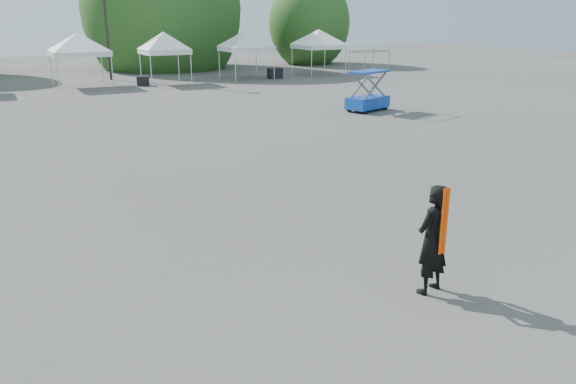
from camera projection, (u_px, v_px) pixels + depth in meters
name	position (u px, v px, depth m)	size (l,w,h in m)	color
ground	(294.00, 246.00, 11.17)	(120.00, 120.00, 0.00)	#474442
tree_mid_e	(162.00, 9.00, 46.49)	(5.12, 5.12, 7.79)	#382314
tree_far_e	(309.00, 23.00, 51.06)	(3.84, 3.84, 5.84)	#382314
tent_e	(78.00, 37.00, 34.54)	(4.75, 4.75, 3.88)	silver
tent_f	(163.00, 36.00, 36.21)	(4.00, 4.00, 3.88)	silver
tent_g	(246.00, 34.00, 39.05)	(4.43, 4.43, 3.88)	silver
tent_h	(319.00, 33.00, 41.80)	(4.46, 4.46, 3.88)	silver
man	(433.00, 240.00, 9.07)	(0.76, 0.60, 1.85)	black
scissor_lift	(368.00, 81.00, 26.37)	(2.38, 1.67, 2.78)	#0C2FA2
crate_mid	(143.00, 81.00, 36.05)	(0.77, 0.60, 0.60)	black
crate_east	(275.00, 73.00, 40.09)	(0.93, 0.73, 0.73)	black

